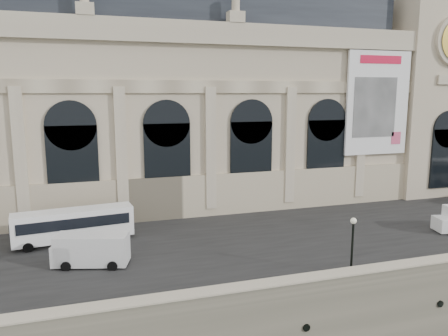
# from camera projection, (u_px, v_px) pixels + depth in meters

# --- Properties ---
(quay) EXTENTS (160.00, 70.00, 6.00)m
(quay) POSITION_uv_depth(u_px,v_px,m) (180.00, 212.00, 63.98)
(quay) COLOR gray
(quay) RESTS_ON ground
(street) EXTENTS (160.00, 24.00, 0.06)m
(street) POSITION_uv_depth(u_px,v_px,m) (222.00, 237.00, 43.72)
(street) COLOR #2D2D2D
(street) RESTS_ON quay
(parapet) EXTENTS (160.00, 1.40, 1.21)m
(parapet) POSITION_uv_depth(u_px,v_px,m) (278.00, 289.00, 31.03)
(parapet) COLOR gray
(parapet) RESTS_ON quay
(museum) EXTENTS (69.00, 18.70, 29.10)m
(museum) POSITION_uv_depth(u_px,v_px,m) (138.00, 98.00, 55.45)
(museum) COLOR beige
(museum) RESTS_ON quay
(clock_pavilion) EXTENTS (13.00, 14.72, 36.70)m
(clock_pavilion) POSITION_uv_depth(u_px,v_px,m) (416.00, 71.00, 63.87)
(clock_pavilion) COLOR beige
(clock_pavilion) RESTS_ON quay
(bus_left) EXTENTS (11.33, 3.63, 3.28)m
(bus_left) POSITION_uv_depth(u_px,v_px,m) (74.00, 224.00, 42.04)
(bus_left) COLOR white
(bus_left) RESTS_ON quay
(van_c) EXTENTS (6.51, 3.91, 2.72)m
(van_c) POSITION_uv_depth(u_px,v_px,m) (88.00, 250.00, 36.46)
(van_c) COLOR silver
(van_c) RESTS_ON quay
(lamp_right) EXTENTS (0.48, 0.48, 4.71)m
(lamp_right) POSITION_uv_depth(u_px,v_px,m) (352.00, 247.00, 34.47)
(lamp_right) COLOR black
(lamp_right) RESTS_ON quay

